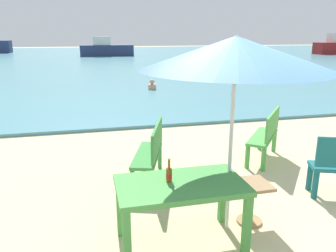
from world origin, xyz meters
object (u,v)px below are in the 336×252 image
picnic_table_green (181,192)px  bench_green_left (267,133)px  bench_green_right (151,150)px  side_table_wood (251,197)px  beer_bottle_amber (169,174)px  swimmer_person (152,85)px  boat_ferry (106,49)px  patio_umbrella (236,53)px

picnic_table_green → bench_green_left: bearing=43.5°
bench_green_left → bench_green_right: size_ratio=0.92×
picnic_table_green → side_table_wood: size_ratio=2.59×
beer_bottle_amber → swimmer_person: size_ratio=0.65×
bench_green_left → boat_ferry: bearing=92.3°
picnic_table_green → bench_green_left: 3.12m
picnic_table_green → beer_bottle_amber: (-0.12, 0.06, 0.20)m
patio_umbrella → swimmer_person: (1.02, 10.17, -1.88)m
picnic_table_green → boat_ferry: bearing=88.1°
patio_umbrella → bench_green_right: patio_umbrella is taller
picnic_table_green → bench_green_left: (2.26, 2.15, -0.11)m
picnic_table_green → swimmer_person: picnic_table_green is taller
boat_ferry → bench_green_right: bearing=-92.0°
picnic_table_green → patio_umbrella: patio_umbrella is taller
boat_ferry → side_table_wood: bearing=-90.2°
beer_bottle_amber → swimmer_person: bearing=80.2°
bench_green_right → boat_ferry: 30.31m
bench_green_left → swimmer_person: (-0.60, 8.21, -0.30)m
beer_bottle_amber → boat_ferry: boat_ferry is taller
beer_bottle_amber → bench_green_right: (0.12, 1.67, -0.31)m
swimmer_person → bench_green_right: bearing=-100.9°
bench_green_left → bench_green_right: bearing=-169.5°
patio_umbrella → swimmer_person: 10.40m
boat_ferry → picnic_table_green: bearing=-91.9°
patio_umbrella → bench_green_left: (1.61, 1.96, -1.58)m
swimmer_person → boat_ferry: 21.67m
picnic_table_green → boat_ferry: size_ratio=0.26×
side_table_wood → boat_ferry: (0.11, 31.78, 0.42)m
patio_umbrella → bench_green_left: patio_umbrella is taller
side_table_wood → bench_green_left: size_ratio=0.47×
beer_bottle_amber → boat_ferry: bearing=87.8°
patio_umbrella → side_table_wood: (0.33, 0.05, -1.76)m
side_table_wood → bench_green_right: size_ratio=0.43×
beer_bottle_amber → picnic_table_green: bearing=-25.1°
bench_green_left → patio_umbrella: bearing=-129.5°
swimmer_person → picnic_table_green: bearing=-99.1°
side_table_wood → picnic_table_green: bearing=-166.5°
beer_bottle_amber → bench_green_left: 3.18m
patio_umbrella → boat_ferry: patio_umbrella is taller
bench_green_right → swimmer_person: bench_green_right is taller
side_table_wood → swimmer_person: 10.15m
picnic_table_green → swimmer_person: bearing=80.9°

